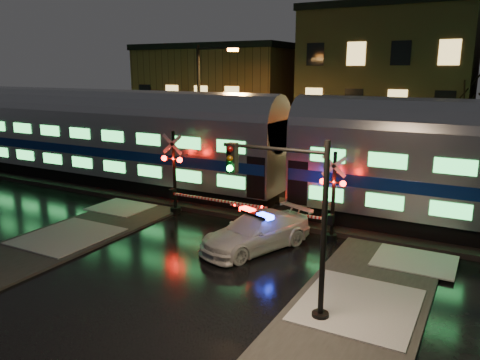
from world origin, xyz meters
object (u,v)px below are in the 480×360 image
object	(u,v)px
crossing_signal_right	(324,204)
streetlight	(203,105)
police_car	(256,232)
traffic_light	(295,225)
crossing_signal_left	(179,181)

from	to	relation	value
crossing_signal_right	streetlight	xyz separation A→B (m)	(-10.53, 6.70, 3.45)
streetlight	crossing_signal_right	bearing A→B (deg)	-32.45
police_car	streetlight	distance (m)	13.07
crossing_signal_right	streetlight	size ratio (longest dim) A/B	0.64
crossing_signal_right	traffic_light	xyz separation A→B (m)	(1.30, -6.62, 1.27)
crossing_signal_left	traffic_light	xyz separation A→B (m)	(9.01, -6.63, 1.11)
police_car	crossing_signal_right	bearing A→B (deg)	69.62
traffic_light	crossing_signal_right	bearing A→B (deg)	96.33
traffic_light	streetlight	size ratio (longest dim) A/B	0.62
crossing_signal_right	traffic_light	bearing A→B (deg)	-78.87
police_car	crossing_signal_left	distance (m)	6.13
police_car	crossing_signal_left	size ratio (longest dim) A/B	0.91
crossing_signal_left	traffic_light	world-z (taller)	traffic_light
crossing_signal_left	crossing_signal_right	bearing A→B (deg)	-0.06
crossing_signal_left	streetlight	xyz separation A→B (m)	(-2.83, 6.69, 3.29)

